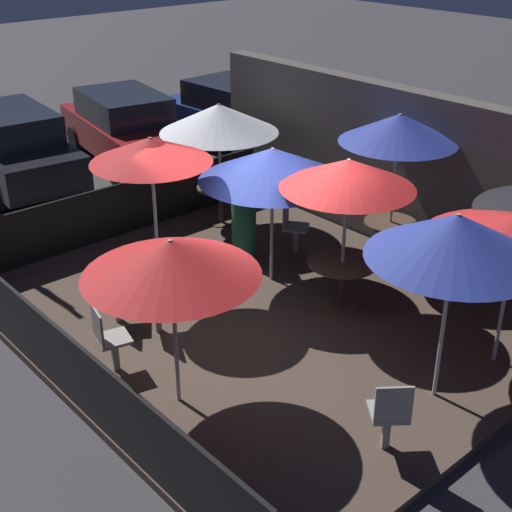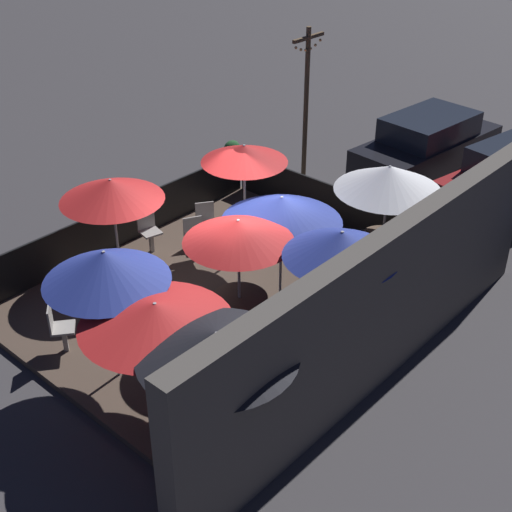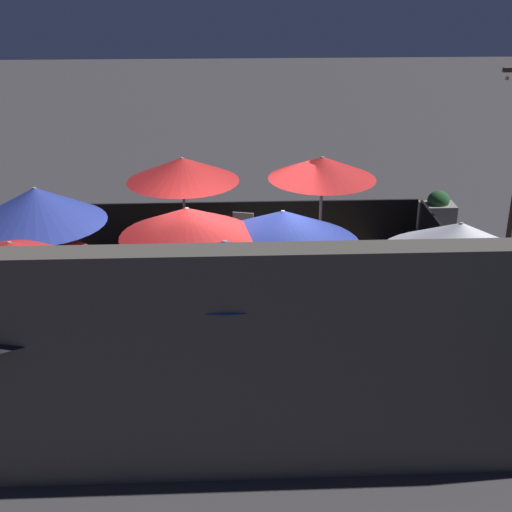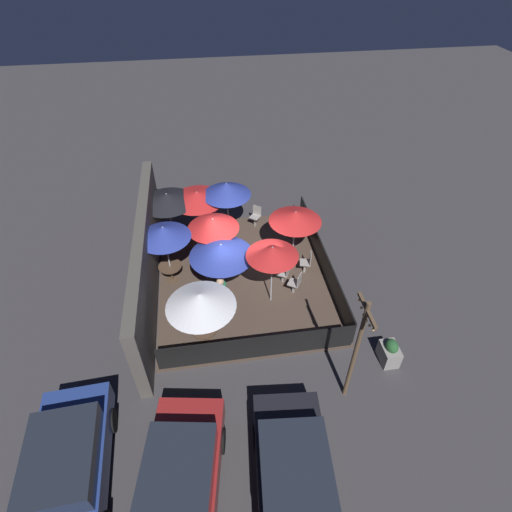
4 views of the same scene
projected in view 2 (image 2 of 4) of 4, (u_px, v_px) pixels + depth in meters
ground_plane at (228, 301)px, 13.81m from camera, size 60.00×60.00×0.00m
patio_deck at (228, 298)px, 13.78m from camera, size 7.46×6.27×0.12m
building_wall at (381, 309)px, 11.16m from camera, size 9.06×0.36×2.81m
fence_front at (124, 223)px, 15.27m from camera, size 7.26×0.05×0.95m
fence_side_left at (342, 209)px, 15.84m from camera, size 0.05×6.07×0.95m
patio_umbrella_0 at (238, 231)px, 11.70m from camera, size 1.88×1.88×2.28m
patio_umbrella_1 at (389, 178)px, 13.66m from camera, size 2.10×2.10×2.24m
patio_umbrella_2 at (342, 244)px, 10.95m from camera, size 1.84×1.84×2.49m
patio_umbrella_3 at (105, 266)px, 10.69m from camera, size 1.96×1.96×2.38m
patio_umbrella_4 at (217, 344)px, 9.42m from camera, size 2.22×2.22×2.10m
patio_umbrella_5 at (156, 314)px, 10.09m from camera, size 2.26×2.26×2.04m
patio_umbrella_6 at (282, 209)px, 12.72m from camera, size 2.22×2.22×2.16m
patio_umbrella_7 at (111, 190)px, 13.41m from camera, size 2.00×2.00×2.12m
patio_umbrella_8 at (244, 154)px, 13.92m from camera, size 1.73×1.73×2.47m
dining_table_0 at (239, 304)px, 12.46m from camera, size 1.00×1.00×0.75m
dining_table_1 at (382, 242)px, 14.39m from camera, size 0.86×0.86×0.72m
dining_table_2 at (335, 333)px, 11.83m from camera, size 0.85×0.85×0.71m
patio_chair_0 at (195, 237)px, 14.72m from camera, size 0.54×0.54×0.90m
patio_chair_1 at (59, 327)px, 12.06m from camera, size 0.56×0.56×0.93m
patio_chair_2 at (206, 222)px, 15.25m from camera, size 0.56×0.56×0.92m
patio_chair_3 at (337, 283)px, 13.24m from camera, size 0.56×0.56×0.91m
patio_chair_4 at (149, 229)px, 14.97m from camera, size 0.48×0.48×0.93m
patron_0 at (314, 256)px, 13.84m from camera, size 0.44×0.44×1.38m
planter_box at (232, 159)px, 18.64m from camera, size 0.72×0.50×0.93m
light_post at (306, 99)px, 17.34m from camera, size 1.10×0.12×3.92m
parked_car_0 at (427, 144)px, 18.42m from camera, size 4.49×2.10×1.62m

